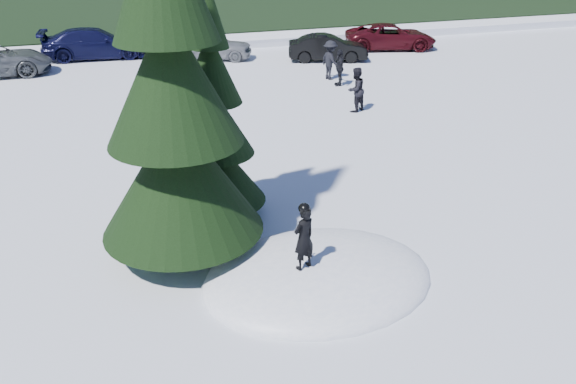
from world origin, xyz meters
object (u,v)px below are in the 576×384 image
object	(u,v)px
spruce_tall	(173,96)
spruce_short	(214,129)
car_4	(210,45)
adult_1	(339,68)
child_skier	(304,238)
car_5	(328,48)
car_6	(391,37)
adult_0	(356,90)
car_3	(95,43)
adult_2	(330,60)

from	to	relation	value
spruce_tall	spruce_short	xyz separation A→B (m)	(1.00, 1.40, -1.22)
spruce_tall	car_4	xyz separation A→B (m)	(4.40, 18.20, -2.61)
car_4	spruce_tall	bearing A→B (deg)	-173.00
spruce_short	adult_1	size ratio (longest dim) A/B	3.57
adult_1	car_4	distance (m)	7.98
child_skier	car_5	xyz separation A→B (m)	(8.05, 17.93, -0.45)
spruce_tall	child_skier	bearing A→B (deg)	-47.90
car_4	car_6	xyz separation A→B (m)	(9.84, -0.68, -0.04)
adult_0	car_4	xyz separation A→B (m)	(-3.09, 10.44, -0.08)
spruce_tall	spruce_short	distance (m)	2.11
car_3	spruce_short	bearing A→B (deg)	-169.69
child_skier	car_6	world-z (taller)	child_skier
spruce_short	car_3	world-z (taller)	spruce_short
adult_2	car_4	world-z (taller)	adult_2
car_6	child_skier	bearing A→B (deg)	164.04
car_5	car_6	bearing A→B (deg)	-51.47
adult_2	car_3	bearing A→B (deg)	37.91
adult_1	adult_2	world-z (taller)	adult_2
adult_2	car_5	size ratio (longest dim) A/B	0.43
adult_1	spruce_short	bearing A→B (deg)	-23.19
car_6	adult_2	bearing A→B (deg)	148.11
adult_0	adult_2	world-z (taller)	adult_2
spruce_short	car_3	bearing A→B (deg)	96.10
child_skier	adult_1	bearing A→B (deg)	-137.67
car_3	car_6	bearing A→B (deg)	-96.19
spruce_tall	car_6	distance (m)	22.73
adult_0	adult_2	size ratio (longest dim) A/B	0.95
car_3	car_6	world-z (taller)	car_3
adult_1	car_6	distance (m)	8.49
spruce_tall	adult_0	world-z (taller)	spruce_tall
spruce_short	car_5	xyz separation A→B (m)	(8.87, 14.52, -1.46)
car_3	car_5	world-z (taller)	car_3
spruce_short	car_3	size ratio (longest dim) A/B	1.04
child_skier	car_6	xyz separation A→B (m)	(12.43, 19.53, -0.41)
spruce_short	adult_0	distance (m)	9.18
adult_0	car_4	bearing A→B (deg)	-100.21
adult_1	car_3	world-z (taller)	same
child_skier	adult_2	size ratio (longest dim) A/B	0.73
spruce_short	car_6	distance (m)	20.91
car_5	spruce_tall	bearing A→B (deg)	166.65
adult_0	car_3	bearing A→B (deg)	-82.57
car_5	adult_2	bearing A→B (deg)	177.07
adult_2	spruce_tall	bearing A→B (deg)	133.22
spruce_tall	adult_2	world-z (taller)	spruce_tall
adult_1	car_3	xyz separation A→B (m)	(-9.47, 9.00, 0.00)
car_5	car_6	distance (m)	4.66
spruce_tall	car_6	bearing A→B (deg)	50.88
car_6	car_5	bearing A→B (deg)	126.60
spruce_tall	car_3	distance (m)	20.50
car_3	car_4	xyz separation A→B (m)	(5.42, -2.12, -0.04)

